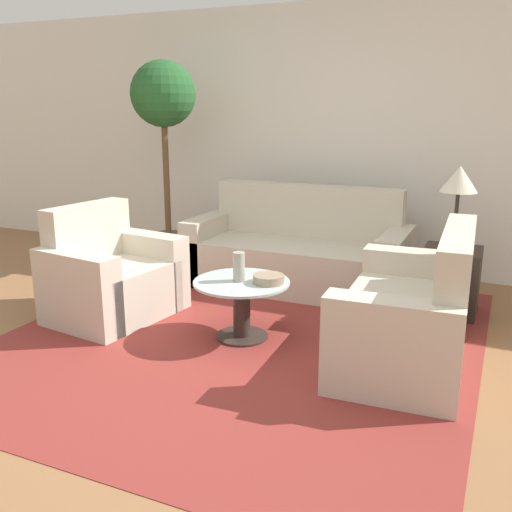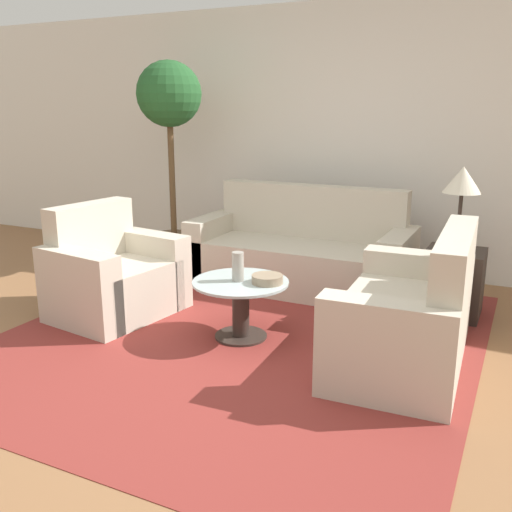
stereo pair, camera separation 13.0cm
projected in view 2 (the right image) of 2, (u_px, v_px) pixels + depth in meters
ground_plane at (183, 377)px, 3.53m from camera, size 14.00×14.00×0.00m
wall_back at (336, 139)px, 5.69m from camera, size 10.00×0.06×2.60m
rug at (241, 337)px, 4.13m from camera, size 3.24×3.49×0.01m
sofa_main at (302, 255)px, 5.23m from camera, size 1.98×0.80×0.91m
armchair at (112, 278)px, 4.54m from camera, size 0.86×1.05×0.88m
loveseat at (414, 321)px, 3.64m from camera, size 0.82×1.40×0.89m
coffee_table at (241, 301)px, 4.06m from camera, size 0.69×0.69×0.43m
side_table at (453, 283)px, 4.52m from camera, size 0.44×0.44×0.53m
table_lamp at (462, 184)px, 4.32m from camera, size 0.29×0.29×0.65m
potted_plant at (170, 123)px, 5.54m from camera, size 0.63×0.63×2.05m
vase at (238, 267)px, 3.99m from camera, size 0.08×0.08×0.21m
bowl at (267, 279)px, 3.96m from camera, size 0.22×0.22×0.06m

